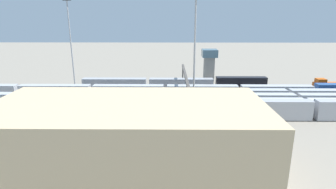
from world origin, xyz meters
name	(u,v)px	position (x,y,z in m)	size (l,w,h in m)	color
ground_plane	(172,101)	(0.00, 0.00, 0.00)	(400.00, 400.00, 0.00)	gray
track_bed_0	(172,89)	(0.00, -15.00, 0.06)	(140.00, 2.80, 0.12)	#4C443D
track_bed_1	(172,93)	(0.00, -10.00, 0.06)	(140.00, 2.80, 0.12)	#3D3833
track_bed_2	(172,97)	(0.00, -5.00, 0.06)	(140.00, 2.80, 0.12)	#3D3833
track_bed_3	(172,101)	(0.00, 0.00, 0.06)	(140.00, 2.80, 0.12)	#4C443D
track_bed_4	(172,106)	(0.00, 5.00, 0.06)	(140.00, 2.80, 0.12)	#3D3833
track_bed_5	(172,112)	(0.00, 10.00, 0.06)	(140.00, 2.80, 0.12)	#3D3833
track_bed_6	(172,119)	(0.00, 15.00, 0.06)	(140.00, 2.80, 0.12)	#4C443D
train_on_track_2	(159,91)	(4.32, -5.00, 2.04)	(139.00, 3.06, 4.40)	#285193
train_on_track_3	(209,95)	(-11.54, 0.00, 1.99)	(95.60, 3.06, 3.80)	#B7BABF
train_on_track_5	(217,105)	(-12.42, 10.00, 2.02)	(95.60, 3.00, 3.80)	silver
train_on_track_0	(177,83)	(-1.80, -15.00, 2.11)	(66.40, 3.00, 4.40)	black
train_on_track_4	(172,100)	(0.03, 5.00, 2.02)	(119.80, 3.00, 3.80)	#B7BABF
train_on_track_1	(328,87)	(-53.52, -10.00, 2.16)	(10.00, 3.00, 5.00)	#D85914
train_on_track_6	(171,109)	(0.38, 15.00, 2.62)	(119.80, 3.00, 5.00)	#A8AAB2
light_mast_0	(70,33)	(36.50, -18.05, 19.93)	(2.80, 0.70, 32.00)	#9EA0A5
light_mast_1	(195,43)	(-5.14, 17.04, 19.51)	(2.80, 0.70, 31.22)	#9EA0A5
signal_gantry	(185,77)	(-3.99, 0.00, 7.65)	(0.70, 35.00, 8.80)	#4C4742
maintenance_shed	(129,135)	(7.62, 37.81, 5.77)	(46.16, 21.49, 11.53)	tan
control_tower	(209,63)	(-15.11, -28.28, 7.55)	(6.00, 6.00, 12.87)	gray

